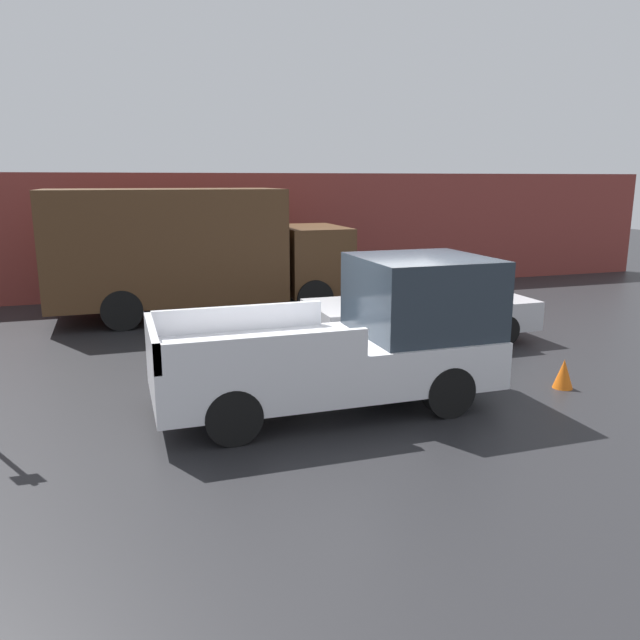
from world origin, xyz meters
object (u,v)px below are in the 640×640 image
Objects in this scene: car at (422,307)px; delivery_truck at (190,248)px; traffic_cone at (564,374)px; pickup_truck at (357,339)px.

delivery_truck is at bearing 135.94° from car.
car reaches higher than traffic_cone.
traffic_cone is at bearing -56.30° from delivery_truck.
pickup_truck is 3.59m from traffic_cone.
pickup_truck is at bearing -77.38° from delivery_truck.
pickup_truck is 10.36× the size of traffic_cone.
delivery_truck is 9.30m from traffic_cone.
traffic_cone is at bearing -6.92° from pickup_truck.
car is at bearing -44.06° from delivery_truck.
car is (2.68, 3.06, -0.27)m from pickup_truck.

